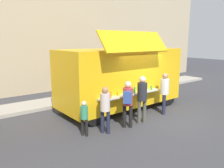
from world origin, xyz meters
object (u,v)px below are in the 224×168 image
object	(u,v)px
trash_bin	(150,80)
customer_front_ordering	(142,95)
customer_rear_waiting	(105,106)
food_truck_main	(121,76)
customer_extra_browsing	(165,90)
customer_mid_with_backpack	(128,100)
child_near_queue	(84,115)

from	to	relation	value
trash_bin	customer_front_ordering	size ratio (longest dim) A/B	0.55
customer_front_ordering	customer_rear_waiting	world-z (taller)	customer_front_ordering
food_truck_main	customer_extra_browsing	world-z (taller)	food_truck_main
customer_mid_with_backpack	customer_rear_waiting	world-z (taller)	customer_mid_with_backpack
food_truck_main	customer_rear_waiting	bearing A→B (deg)	-141.14
customer_front_ordering	customer_extra_browsing	world-z (taller)	customer_front_ordering
customer_front_ordering	trash_bin	bearing A→B (deg)	-38.11
food_truck_main	customer_front_ordering	size ratio (longest dim) A/B	3.14
customer_extra_browsing	customer_front_ordering	bearing A→B (deg)	61.30
trash_bin	customer_front_ordering	bearing A→B (deg)	-139.77
food_truck_main	customer_mid_with_backpack	size ratio (longest dim) A/B	3.33
customer_rear_waiting	food_truck_main	bearing A→B (deg)	7.51
trash_bin	customer_front_ordering	world-z (taller)	customer_front_ordering
customer_front_ordering	food_truck_main	bearing A→B (deg)	-4.57
child_near_queue	trash_bin	bearing A→B (deg)	-1.16
child_near_queue	customer_front_ordering	bearing A→B (deg)	-36.66
food_truck_main	customer_mid_with_backpack	distance (m)	2.38
customer_front_ordering	customer_extra_browsing	distance (m)	1.53
trash_bin	customer_rear_waiting	world-z (taller)	customer_rear_waiting
trash_bin	customer_mid_with_backpack	distance (m)	7.17
customer_front_ordering	child_near_queue	distance (m)	2.37
customer_front_ordering	customer_mid_with_backpack	size ratio (longest dim) A/B	1.06
customer_rear_waiting	customer_extra_browsing	bearing A→B (deg)	-29.91
trash_bin	customer_extra_browsing	xyz separation A→B (m)	(-3.47, -4.03, 0.56)
customer_front_ordering	customer_mid_with_backpack	xyz separation A→B (m)	(-0.76, -0.05, -0.04)
child_near_queue	customer_mid_with_backpack	bearing A→B (deg)	-41.73
child_near_queue	food_truck_main	bearing A→B (deg)	-0.36
customer_rear_waiting	child_near_queue	xyz separation A→B (m)	(-0.66, 0.24, -0.25)
trash_bin	child_near_queue	xyz separation A→B (m)	(-7.31, -3.91, 0.21)
food_truck_main	customer_rear_waiting	distance (m)	2.92
food_truck_main	customer_extra_browsing	xyz separation A→B (m)	(0.97, -1.71, -0.44)
food_truck_main	customer_extra_browsing	size ratio (longest dim) A/B	3.22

